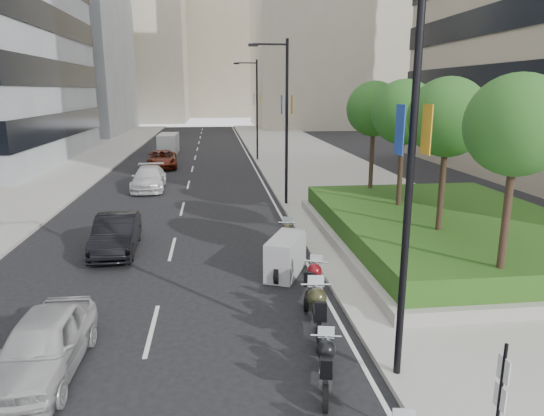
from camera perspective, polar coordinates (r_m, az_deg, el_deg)
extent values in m
cube|color=#9E9B93|center=(39.85, 5.83, 4.54)|extent=(10.00, 100.00, 0.15)
cube|color=#9E9B93|center=(40.80, -24.39, 3.60)|extent=(8.00, 100.00, 0.15)
cube|color=silver|center=(39.05, -1.81, 4.31)|extent=(0.12, 100.00, 0.01)
cube|color=silver|center=(38.95, -9.47, 4.11)|extent=(0.12, 100.00, 0.01)
cube|color=gray|center=(82.52, -25.35, 18.46)|extent=(22.00, 26.00, 30.00)
cube|color=#B7AD93|center=(91.74, 7.35, 20.88)|extent=(28.00, 24.00, 36.00)
cube|color=#B7AD93|center=(110.43, -17.31, 18.64)|extent=(26.00, 24.00, 34.00)
cube|color=#B7AD93|center=(129.01, -6.44, 19.24)|extent=(30.00, 24.00, 38.00)
cube|color=#9B9790|center=(21.63, 20.08, -3.32)|extent=(10.00, 14.00, 0.40)
cube|color=#264D16|center=(21.47, 20.21, -1.79)|extent=(9.40, 13.40, 0.80)
cylinder|color=#332319|center=(15.32, 25.71, -2.13)|extent=(0.22, 0.22, 4.00)
sphere|color=#1B581F|center=(14.86, 26.87, 8.70)|extent=(2.80, 2.80, 2.80)
cylinder|color=#332319|center=(18.70, 19.25, 1.14)|extent=(0.22, 0.22, 4.00)
sphere|color=#1B581F|center=(18.33, 19.97, 10.02)|extent=(2.80, 2.80, 2.80)
cylinder|color=#332319|center=(22.29, 14.81, 3.37)|extent=(0.22, 0.22, 4.00)
sphere|color=#1B581F|center=(21.98, 15.27, 10.83)|extent=(2.80, 2.80, 2.80)
cylinder|color=#332319|center=(26.00, 11.60, 4.97)|extent=(0.22, 0.22, 4.00)
sphere|color=#1B581F|center=(25.73, 11.91, 11.36)|extent=(2.80, 2.80, 2.80)
cylinder|color=black|center=(10.36, 15.87, 2.77)|extent=(0.16, 0.16, 9.00)
cube|color=gold|center=(10.33, 17.72, 8.78)|extent=(0.02, 0.45, 1.00)
cube|color=navy|center=(10.11, 14.80, 8.88)|extent=(0.02, 0.45, 1.00)
cylinder|color=black|center=(26.74, 1.74, 9.68)|extent=(0.16, 0.16, 9.00)
cylinder|color=black|center=(26.66, -0.21, 18.71)|extent=(1.80, 0.10, 0.10)
cube|color=black|center=(26.57, -2.25, 18.61)|extent=(0.50, 0.22, 0.14)
cube|color=gold|center=(26.73, 2.36, 12.04)|extent=(0.02, 0.45, 1.00)
cube|color=navy|center=(26.65, 1.15, 12.04)|extent=(0.02, 0.45, 1.00)
cylinder|color=black|center=(44.60, -1.77, 11.29)|extent=(0.16, 0.16, 9.00)
cylinder|color=black|center=(44.55, -3.01, 16.68)|extent=(1.80, 0.10, 0.10)
cube|color=black|center=(44.49, -4.22, 16.60)|extent=(0.50, 0.22, 0.14)
cube|color=gold|center=(44.59, -1.41, 12.71)|extent=(0.02, 0.45, 1.00)
cube|color=navy|center=(44.54, -2.15, 12.70)|extent=(0.02, 0.45, 1.00)
cylinder|color=black|center=(9.32, 25.04, -21.04)|extent=(0.06, 0.06, 2.50)
cube|color=silver|center=(8.91, 25.58, -16.77)|extent=(0.02, 0.32, 0.42)
cube|color=silver|center=(9.16, 25.24, -19.49)|extent=(0.02, 0.32, 0.42)
cylinder|color=black|center=(10.61, 6.31, -21.38)|extent=(0.24, 0.59, 0.58)
cylinder|color=black|center=(11.86, 6.28, -17.25)|extent=(0.24, 0.59, 0.58)
cube|color=silver|center=(11.10, 6.32, -18.64)|extent=(0.45, 0.83, 0.39)
sphere|color=black|center=(11.18, 6.36, -16.27)|extent=(0.45, 0.45, 0.45)
cube|color=black|center=(10.70, 6.37, -18.09)|extent=(0.41, 0.74, 0.15)
cylinder|color=silver|center=(11.30, 6.38, -14.73)|extent=(0.68, 0.20, 0.05)
cylinder|color=black|center=(12.45, 5.71, -15.32)|extent=(0.22, 0.71, 0.69)
cylinder|color=black|center=(14.03, 5.03, -11.77)|extent=(0.22, 0.71, 0.69)
cube|color=silver|center=(13.10, 5.38, -12.81)|extent=(0.45, 0.99, 0.47)
sphere|color=#2D2E19|center=(13.25, 5.29, -10.45)|extent=(0.54, 0.54, 0.54)
cube|color=black|center=(12.64, 5.55, -12.03)|extent=(0.42, 0.87, 0.18)
cylinder|color=silver|center=(13.43, 5.20, -8.97)|extent=(0.83, 0.16, 0.06)
cylinder|color=black|center=(14.59, 4.20, -10.89)|extent=(0.34, 0.62, 0.62)
cylinder|color=black|center=(16.03, 5.29, -8.58)|extent=(0.34, 0.62, 0.62)
cube|color=silver|center=(15.19, 4.75, -9.17)|extent=(0.59, 0.90, 0.42)
sphere|color=#5F0C12|center=(15.35, 5.00, -7.40)|extent=(0.48, 0.48, 0.48)
cube|color=black|center=(14.80, 4.57, -8.47)|extent=(0.54, 0.80, 0.16)
cylinder|color=silver|center=(15.53, 5.19, -6.30)|extent=(0.70, 0.32, 0.05)
cylinder|color=black|center=(16.46, 0.79, -7.79)|extent=(0.39, 0.67, 0.68)
cylinder|color=black|center=(18.04, 2.36, -5.84)|extent=(0.39, 0.67, 0.68)
cube|color=gray|center=(17.12, 1.62, -5.61)|extent=(1.78, 2.47, 1.37)
cylinder|color=black|center=(18.64, 1.85, -5.24)|extent=(0.21, 0.66, 0.64)
cylinder|color=black|center=(20.22, 1.81, -3.71)|extent=(0.21, 0.66, 0.64)
cube|color=silver|center=(19.32, 1.83, -4.00)|extent=(0.43, 0.92, 0.44)
sphere|color=#35331D|center=(19.54, 1.83, -2.59)|extent=(0.50, 0.50, 0.50)
cube|color=black|center=(18.93, 1.85, -3.32)|extent=(0.40, 0.81, 0.17)
cylinder|color=silver|center=(19.74, 1.83, -1.72)|extent=(0.77, 0.16, 0.05)
imported|color=#B4B5B6|center=(12.63, -25.31, -14.35)|extent=(1.75, 4.19, 1.42)
imported|color=black|center=(20.49, -17.85, -2.93)|extent=(1.78, 4.57, 1.48)
imported|color=silver|center=(32.91, -14.29, 3.41)|extent=(2.25, 5.14, 1.47)
imported|color=#5C190B|center=(42.01, -12.79, 5.63)|extent=(2.80, 5.36, 1.44)
cube|color=silver|center=(51.39, -12.08, 7.40)|extent=(1.90, 4.80, 2.00)
cube|color=silver|center=(49.65, -12.24, 6.63)|extent=(1.83, 1.18, 1.05)
cylinder|color=black|center=(49.84, -13.09, 6.39)|extent=(0.24, 0.67, 0.67)
cylinder|color=black|center=(49.70, -11.33, 6.46)|extent=(0.24, 0.67, 0.67)
cylinder|color=black|center=(53.05, -12.73, 6.83)|extent=(0.24, 0.67, 0.67)
cylinder|color=black|center=(52.92, -11.08, 6.90)|extent=(0.24, 0.67, 0.67)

